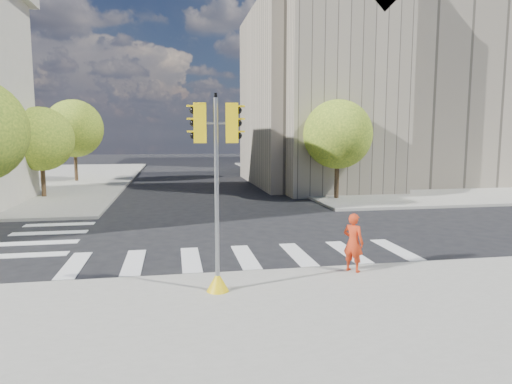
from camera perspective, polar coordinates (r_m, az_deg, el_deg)
ground at (r=17.24m, az=-2.05°, el=-6.37°), size 160.00×160.00×0.00m
sidewalk_far_right at (r=48.28m, az=17.38°, el=2.16°), size 28.00×40.00×0.15m
civic_building at (r=40.11m, az=16.72°, el=11.51°), size 26.00×16.00×19.39m
office_tower at (r=64.40m, az=12.66°, el=16.83°), size 20.00×18.00×30.00m
tree_lw_mid at (r=31.65m, az=-25.30°, el=6.01°), size 4.00×4.00×5.77m
tree_lw_far at (r=41.39m, az=-21.79°, el=7.38°), size 4.80×4.80×6.95m
tree_re_near at (r=28.37m, az=10.18°, el=7.11°), size 4.20×4.20×6.16m
tree_re_mid at (r=39.84m, az=4.11°, el=7.63°), size 4.60×4.60×6.66m
tree_re_far at (r=51.55m, az=0.76°, el=7.01°), size 4.00×4.00×5.88m
lamp_near at (r=32.31m, az=8.54°, el=8.07°), size 0.35×0.18×8.11m
lamp_far at (r=45.79m, az=2.84°, el=7.86°), size 0.35×0.18×8.11m
traffic_signal at (r=11.21m, az=-4.91°, el=-2.13°), size 1.08×0.56×4.88m
photographer at (r=13.34m, az=12.06°, el=-6.18°), size 0.71×0.73×1.69m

